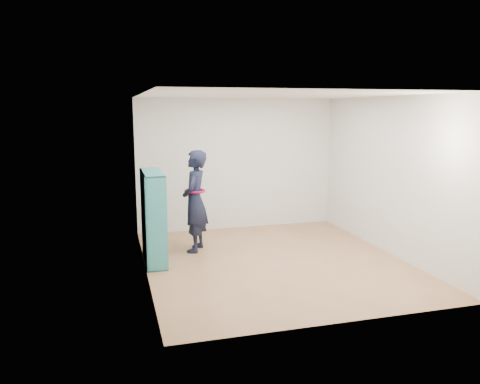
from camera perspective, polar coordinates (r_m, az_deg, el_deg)
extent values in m
plane|color=#996E45|center=(7.54, 4.21, -8.43)|extent=(4.50, 4.50, 0.00)
plane|color=white|center=(7.15, 4.49, 11.72)|extent=(4.50, 4.50, 0.00)
cube|color=silver|center=(6.83, -11.66, 0.66)|extent=(0.02, 4.50, 2.60)
cube|color=silver|center=(8.13, 17.74, 1.88)|extent=(0.02, 4.50, 2.60)
cube|color=silver|center=(9.36, -0.33, 3.40)|extent=(4.00, 0.02, 2.60)
cube|color=silver|center=(5.21, 12.75, -2.30)|extent=(4.00, 0.02, 2.60)
cube|color=teal|center=(6.98, -10.12, -3.98)|extent=(0.31, 0.02, 1.43)
cube|color=teal|center=(8.00, -10.85, -2.18)|extent=(0.31, 0.02, 1.43)
cube|color=teal|center=(7.68, -10.34, -8.16)|extent=(0.31, 1.08, 0.02)
cube|color=teal|center=(7.36, -10.69, 2.34)|extent=(0.31, 1.08, 0.02)
cube|color=teal|center=(7.48, -11.63, -3.08)|extent=(0.02, 1.08, 1.43)
cube|color=teal|center=(7.32, -10.39, -3.32)|extent=(0.29, 0.02, 1.39)
cube|color=teal|center=(7.65, -10.63, -2.73)|extent=(0.29, 0.02, 1.39)
cube|color=teal|center=(7.57, -10.43, -5.58)|extent=(0.29, 1.03, 0.02)
cube|color=teal|center=(7.49, -10.51, -3.02)|extent=(0.29, 1.03, 0.02)
cube|color=teal|center=(7.42, -10.60, -0.40)|extent=(0.29, 1.03, 0.02)
cube|color=beige|center=(7.33, -9.96, -8.54)|extent=(0.20, 0.13, 0.08)
cube|color=black|center=(7.16, -9.95, -5.48)|extent=(0.16, 0.14, 0.22)
cube|color=maroon|center=(7.07, -10.04, -2.60)|extent=(0.16, 0.14, 0.26)
cube|color=silver|center=(7.07, -10.21, -0.61)|extent=(0.20, 0.13, 0.05)
cube|color=navy|center=(7.59, -10.13, -7.41)|extent=(0.16, 0.14, 0.19)
cube|color=brown|center=(7.49, -10.22, -4.74)|extent=(0.16, 0.14, 0.23)
cube|color=#BFB28C|center=(7.47, -10.38, -2.66)|extent=(0.20, 0.13, 0.08)
cube|color=#26594C|center=(7.34, -10.39, 0.65)|extent=(0.16, 0.14, 0.27)
cube|color=beige|center=(7.91, -10.38, -6.51)|extent=(0.16, 0.14, 0.24)
cube|color=black|center=(7.89, -10.53, -4.67)|extent=(0.20, 0.13, 0.05)
cube|color=maroon|center=(7.75, -10.53, -1.76)|extent=(0.16, 0.14, 0.19)
cube|color=silver|center=(7.68, -10.62, 0.92)|extent=(0.16, 0.14, 0.23)
imported|color=black|center=(7.91, -5.52, -1.12)|extent=(0.63, 0.74, 1.72)
torus|color=#9D0C45|center=(7.88, -5.54, 0.13)|extent=(0.47, 0.47, 0.04)
cube|color=silver|center=(7.99, -6.33, -0.19)|extent=(0.03, 0.09, 0.12)
cube|color=black|center=(7.99, -6.33, -0.19)|extent=(0.03, 0.09, 0.12)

